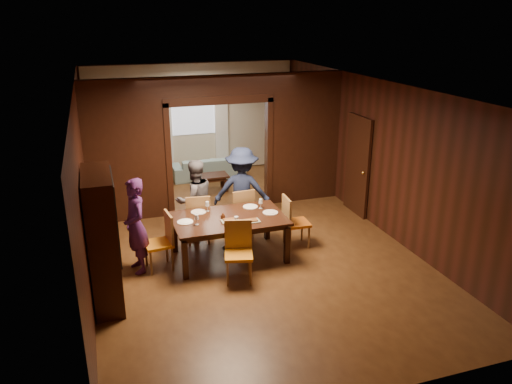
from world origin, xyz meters
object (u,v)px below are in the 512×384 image
object	(u,v)px
person_purple	(136,226)
person_grey	(195,200)
hutch	(103,239)
chair_far_r	(240,211)
chair_left	(158,242)
coffee_table	(211,183)
sofa	(208,167)
chair_right	(297,221)
dining_table	(229,237)
person_navy	(242,191)
chair_near	(239,253)
chair_far_l	(198,218)

from	to	relation	value
person_purple	person_grey	world-z (taller)	person_purple
hutch	chair_far_r	bearing A→B (deg)	32.82
person_purple	chair_left	distance (m)	0.47
coffee_table	chair_left	size ratio (longest dim) A/B	0.82
sofa	chair_right	xyz separation A→B (m)	(0.63, -4.50, 0.21)
dining_table	coffee_table	distance (m)	3.57
person_purple	chair_far_r	world-z (taller)	person_purple
sofa	hutch	bearing A→B (deg)	63.58
person_navy	chair_near	distance (m)	1.95
coffee_table	chair_left	distance (m)	3.97
chair_far_l	chair_right	bearing A→B (deg)	163.94
chair_left	coffee_table	bearing A→B (deg)	147.44
person_grey	chair_left	world-z (taller)	person_grey
chair_far_r	dining_table	bearing A→B (deg)	58.13
person_navy	chair_far_l	bearing A→B (deg)	31.87
sofa	coffee_table	xyz separation A→B (m)	(-0.17, -1.04, -0.07)
hutch	chair_right	bearing A→B (deg)	14.14
dining_table	chair_right	world-z (taller)	chair_right
person_navy	sofa	world-z (taller)	person_navy
chair_near	person_purple	bearing A→B (deg)	165.02
person_purple	dining_table	bearing A→B (deg)	76.94
person_navy	coffee_table	xyz separation A→B (m)	(-0.03, 2.54, -0.65)
chair_near	chair_right	bearing A→B (deg)	48.01
sofa	dining_table	xyz separation A→B (m)	(-0.67, -4.57, 0.11)
person_purple	coffee_table	xyz separation A→B (m)	(2.07, 3.50, -0.60)
chair_right	person_grey	bearing A→B (deg)	64.99
chair_left	chair_near	distance (m)	1.41
dining_table	chair_far_r	bearing A→B (deg)	62.25
person_navy	hutch	distance (m)	3.17
person_purple	sofa	distance (m)	5.09
coffee_table	chair_far_l	bearing A→B (deg)	-108.16
dining_table	coffee_table	size ratio (longest dim) A/B	2.40
chair_left	chair_far_l	distance (m)	1.19
chair_far_r	hutch	distance (m)	3.07
coffee_table	chair_far_r	xyz separation A→B (m)	(-0.05, -2.67, 0.28)
chair_far_l	coffee_table	bearing A→B (deg)	-100.60
chair_far_l	chair_near	xyz separation A→B (m)	(0.32, -1.64, 0.00)
coffee_table	chair_far_r	size ratio (longest dim) A/B	0.82
person_navy	chair_left	xyz separation A→B (m)	(-1.76, -1.02, -0.37)
chair_far_r	chair_near	world-z (taller)	same
person_grey	coffee_table	xyz separation A→B (m)	(0.90, 2.57, -0.58)
coffee_table	dining_table	bearing A→B (deg)	-98.14
person_navy	chair_far_r	world-z (taller)	person_navy
sofa	chair_left	xyz separation A→B (m)	(-1.90, -4.59, 0.21)
coffee_table	hutch	size ratio (longest dim) A/B	0.40
chair_far_r	hutch	world-z (taller)	hutch
sofa	chair_near	size ratio (longest dim) A/B	1.93
person_purple	sofa	xyz separation A→B (m)	(2.24, 4.54, -0.53)
dining_table	sofa	bearing A→B (deg)	81.66
coffee_table	chair_near	distance (m)	4.40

